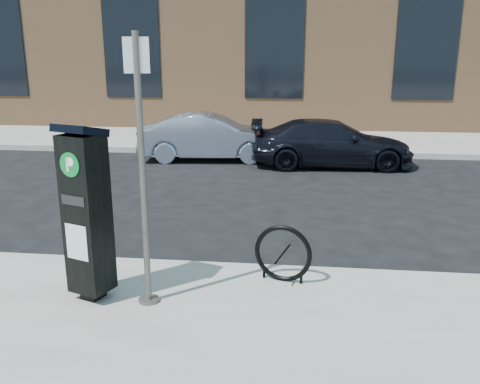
# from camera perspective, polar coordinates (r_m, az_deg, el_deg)

# --- Properties ---
(ground) EXTENTS (120.00, 120.00, 0.00)m
(ground) POSITION_cam_1_polar(r_m,az_deg,el_deg) (6.62, -1.69, -9.27)
(ground) COLOR black
(ground) RESTS_ON ground
(sidewalk_far) EXTENTS (60.00, 12.00, 0.15)m
(sidewalk_far) POSITION_cam_1_polar(r_m,az_deg,el_deg) (20.15, 3.99, 7.60)
(sidewalk_far) COLOR gray
(sidewalk_far) RESTS_ON ground
(curb_near) EXTENTS (60.00, 0.12, 0.16)m
(curb_near) POSITION_cam_1_polar(r_m,az_deg,el_deg) (6.57, -1.72, -8.75)
(curb_near) COLOR #9E9B93
(curb_near) RESTS_ON ground
(curb_far) EXTENTS (60.00, 0.12, 0.16)m
(curb_far) POSITION_cam_1_polar(r_m,az_deg,el_deg) (14.26, 2.88, 4.44)
(curb_far) COLOR #9E9B93
(curb_far) RESTS_ON ground
(building) EXTENTS (28.00, 10.05, 8.25)m
(building) POSITION_cam_1_polar(r_m,az_deg,el_deg) (23.01, 4.55, 18.70)
(building) COLOR #986945
(building) RESTS_ON ground
(parking_kiosk) EXTENTS (0.55, 0.52, 1.93)m
(parking_kiosk) POSITION_cam_1_polar(r_m,az_deg,el_deg) (5.59, -16.84, -2.12)
(parking_kiosk) COLOR black
(parking_kiosk) RESTS_ON sidewalk_near
(sign_pole) EXTENTS (0.24, 0.22, 2.81)m
(sign_pole) POSITION_cam_1_polar(r_m,az_deg,el_deg) (5.24, -10.89, 1.73)
(sign_pole) COLOR #524C48
(sign_pole) RESTS_ON sidewalk_near
(bike_rack) EXTENTS (0.69, 0.23, 0.69)m
(bike_rack) POSITION_cam_1_polar(r_m,az_deg,el_deg) (5.99, 4.84, -6.93)
(bike_rack) COLOR black
(bike_rack) RESTS_ON sidewalk_near
(car_silver) EXTENTS (3.82, 1.63, 1.23)m
(car_silver) POSITION_cam_1_polar(r_m,az_deg,el_deg) (13.57, -3.35, 6.18)
(car_silver) COLOR #8F9CB6
(car_silver) RESTS_ON ground
(car_dark) EXTENTS (4.11, 1.88, 1.16)m
(car_dark) POSITION_cam_1_polar(r_m,az_deg,el_deg) (12.98, 10.22, 5.42)
(car_dark) COLOR black
(car_dark) RESTS_ON ground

